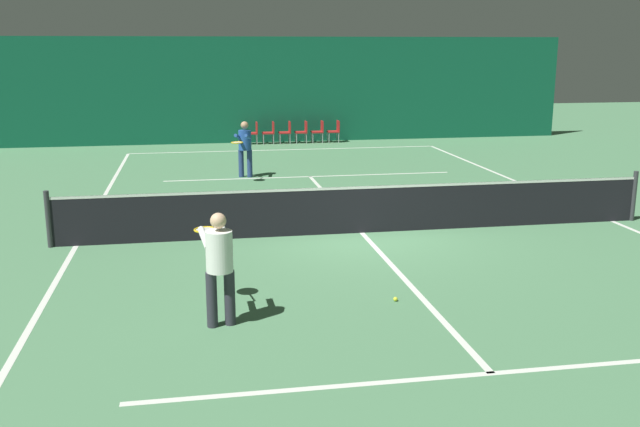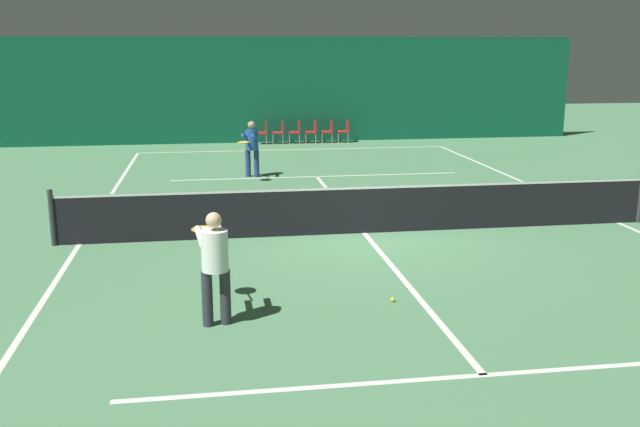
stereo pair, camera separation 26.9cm
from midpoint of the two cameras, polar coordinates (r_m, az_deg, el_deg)
name	(u,v)px [view 1 (the left image)]	position (r m, az deg, el deg)	size (l,w,h in m)	color
ground_plane	(362,233)	(14.30, 2.82, -1.55)	(60.00, 60.00, 0.00)	#4C7F56
backdrop_curtain	(277,90)	(27.86, -3.73, 9.84)	(23.00, 0.12, 4.00)	#0F5138
court_line_baseline_far	(285,150)	(25.82, -3.09, 5.12)	(11.00, 0.10, 0.00)	silver
court_line_service_far	(310,177)	(20.44, -1.18, 2.97)	(8.25, 0.10, 0.00)	silver
court_line_service_near	(491,373)	(8.55, 12.65, -12.37)	(8.25, 0.10, 0.00)	silver
court_line_sideline_left	(76,246)	(14.16, -19.45, -2.46)	(0.10, 23.80, 0.00)	silver
court_line_sideline_right	(612,221)	(16.40, 21.90, -0.57)	(0.10, 23.80, 0.00)	silver
court_line_centre	(362,233)	(14.30, 2.82, -1.54)	(0.10, 12.80, 0.00)	silver
tennis_net	(362,208)	(14.18, 2.85, 0.44)	(12.00, 0.10, 1.07)	black
player_near	(219,260)	(9.52, -8.90, -3.68)	(0.55, 1.34, 1.55)	#2D2D38
player_far	(245,145)	(20.32, -6.43, 5.47)	(0.71, 1.36, 1.59)	navy
courtside_chair_0	(254,131)	(27.35, -5.62, 6.55)	(0.44, 0.44, 0.84)	#99999E
courtside_chair_1	(270,131)	(27.41, -4.30, 6.59)	(0.44, 0.44, 0.84)	#99999E
courtside_chair_2	(287,131)	(27.48, -2.98, 6.63)	(0.44, 0.44, 0.84)	#99999E
courtside_chair_3	(303,130)	(27.57, -1.67, 6.66)	(0.44, 0.44, 0.84)	#99999E
courtside_chair_4	(319,130)	(27.67, -0.36, 6.69)	(0.44, 0.44, 0.84)	#99999E
courtside_chair_5	(335,130)	(27.78, 0.93, 6.72)	(0.44, 0.44, 0.84)	#99999E
tennis_ball	(395,299)	(10.56, 5.33, -6.84)	(0.07, 0.07, 0.07)	#D1DB33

